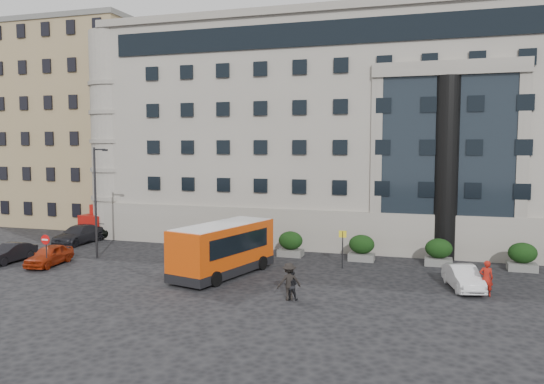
% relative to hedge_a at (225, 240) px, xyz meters
% --- Properties ---
extents(ground, '(120.00, 120.00, 0.00)m').
position_rel_hedge_a_xyz_m(ground, '(4.00, -7.80, -0.93)').
color(ground, black).
rests_on(ground, ground).
extents(civic_building, '(44.00, 24.00, 18.00)m').
position_rel_hedge_a_xyz_m(civic_building, '(10.00, 14.20, 8.07)').
color(civic_building, gray).
rests_on(civic_building, ground).
extents(entrance_column, '(1.80, 1.80, 13.00)m').
position_rel_hedge_a_xyz_m(entrance_column, '(16.00, 2.50, 5.57)').
color(entrance_column, black).
rests_on(entrance_column, ground).
extents(apartment_near, '(14.00, 14.00, 20.00)m').
position_rel_hedge_a_xyz_m(apartment_near, '(-20.00, 12.20, 9.07)').
color(apartment_near, '#927C54').
rests_on(apartment_near, ground).
extents(apartment_far, '(13.00, 13.00, 22.00)m').
position_rel_hedge_a_xyz_m(apartment_far, '(-23.00, 30.20, 10.07)').
color(apartment_far, '#7F664A').
rests_on(apartment_far, ground).
extents(hedge_a, '(1.80, 1.26, 1.84)m').
position_rel_hedge_a_xyz_m(hedge_a, '(0.00, 0.00, 0.00)').
color(hedge_a, '#535350').
rests_on(hedge_a, ground).
extents(hedge_b, '(1.80, 1.26, 1.84)m').
position_rel_hedge_a_xyz_m(hedge_b, '(5.20, 0.00, 0.00)').
color(hedge_b, '#535350').
rests_on(hedge_b, ground).
extents(hedge_c, '(1.80, 1.26, 1.84)m').
position_rel_hedge_a_xyz_m(hedge_c, '(10.40, 0.00, 0.00)').
color(hedge_c, '#535350').
rests_on(hedge_c, ground).
extents(hedge_d, '(1.80, 1.26, 1.84)m').
position_rel_hedge_a_xyz_m(hedge_d, '(15.60, 0.00, 0.00)').
color(hedge_d, '#535350').
rests_on(hedge_d, ground).
extents(hedge_e, '(1.80, 1.26, 1.84)m').
position_rel_hedge_a_xyz_m(hedge_e, '(20.80, 0.00, 0.00)').
color(hedge_e, '#535350').
rests_on(hedge_e, ground).
extents(street_lamp, '(1.16, 0.18, 8.00)m').
position_rel_hedge_a_xyz_m(street_lamp, '(-7.94, -4.80, 3.44)').
color(street_lamp, '#262628').
rests_on(street_lamp, ground).
extents(bus_stop_sign, '(0.50, 0.08, 2.52)m').
position_rel_hedge_a_xyz_m(bus_stop_sign, '(9.50, -2.80, 0.80)').
color(bus_stop_sign, '#262628').
rests_on(bus_stop_sign, ground).
extents(no_entry_sign, '(0.64, 0.16, 2.32)m').
position_rel_hedge_a_xyz_m(no_entry_sign, '(-9.00, -8.84, 0.72)').
color(no_entry_sign, '#262628').
rests_on(no_entry_sign, ground).
extents(minibus, '(4.59, 8.20, 3.24)m').
position_rel_hedge_a_xyz_m(minibus, '(2.62, -6.76, 0.85)').
color(minibus, '#C43E09').
rests_on(minibus, ground).
extents(red_truck, '(2.80, 5.35, 2.79)m').
position_rel_hedge_a_xyz_m(red_truck, '(-13.47, 4.73, 0.50)').
color(red_truck, maroon).
rests_on(red_truck, ground).
extents(parked_car_a, '(2.06, 4.19, 1.37)m').
position_rel_hedge_a_xyz_m(parked_car_a, '(-9.73, -7.68, -0.24)').
color(parked_car_a, '#96250A').
rests_on(parked_car_a, ground).
extents(parked_car_b, '(1.51, 4.02, 1.31)m').
position_rel_hedge_a_xyz_m(parked_car_b, '(-13.00, -7.73, -0.27)').
color(parked_car_b, black).
rests_on(parked_car_b, ground).
extents(parked_car_c, '(2.21, 5.21, 1.50)m').
position_rel_hedge_a_xyz_m(parked_car_c, '(-13.00, -0.25, -0.18)').
color(parked_car_c, black).
rests_on(parked_car_c, ground).
extents(parked_car_d, '(2.58, 5.52, 1.53)m').
position_rel_hedge_a_xyz_m(parked_car_d, '(-12.86, 4.09, -0.16)').
color(parked_car_d, black).
rests_on(parked_car_d, ground).
extents(white_taxi, '(2.35, 4.29, 1.34)m').
position_rel_hedge_a_xyz_m(white_taxi, '(16.88, -5.84, -0.26)').
color(white_taxi, silver).
rests_on(white_taxi, ground).
extents(pedestrian_a, '(0.72, 0.48, 1.95)m').
position_rel_hedge_a_xyz_m(pedestrian_a, '(18.00, -6.96, 0.05)').
color(pedestrian_a, maroon).
rests_on(pedestrian_a, ground).
extents(pedestrian_b, '(0.84, 0.71, 1.53)m').
position_rel_hedge_a_xyz_m(pedestrian_b, '(8.09, -10.72, -0.17)').
color(pedestrian_b, black).
rests_on(pedestrian_b, ground).
extents(pedestrian_c, '(1.48, 1.28, 1.98)m').
position_rel_hedge_a_xyz_m(pedestrian_c, '(8.00, -10.79, 0.06)').
color(pedestrian_c, black).
rests_on(pedestrian_c, ground).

